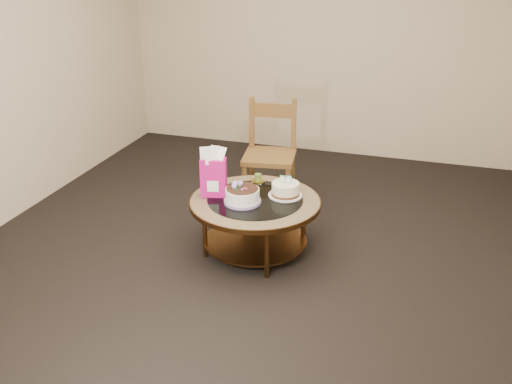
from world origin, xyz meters
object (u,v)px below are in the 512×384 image
(decorated_cake, at_px, (242,196))
(gift_bag, at_px, (213,172))
(cream_cake, at_px, (285,190))
(coffee_table, at_px, (255,208))
(dining_chair, at_px, (270,154))

(decorated_cake, bearing_deg, gift_bag, 166.25)
(cream_cake, xyz_separation_m, gift_bag, (-0.53, -0.16, 0.14))
(coffee_table, height_order, cream_cake, cream_cake)
(cream_cake, distance_m, gift_bag, 0.57)
(coffee_table, xyz_separation_m, dining_chair, (-0.14, 0.89, 0.12))
(decorated_cake, relative_size, gift_bag, 0.72)
(dining_chair, bearing_deg, cream_cake, -73.93)
(decorated_cake, distance_m, gift_bag, 0.30)
(decorated_cake, distance_m, dining_chair, 0.98)
(coffee_table, distance_m, cream_cake, 0.28)
(decorated_cake, xyz_separation_m, dining_chair, (-0.07, 0.98, -0.01))
(cream_cake, distance_m, dining_chair, 0.84)
(gift_bag, height_order, dining_chair, dining_chair)
(coffee_table, distance_m, dining_chair, 0.91)
(dining_chair, bearing_deg, coffee_table, -89.44)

